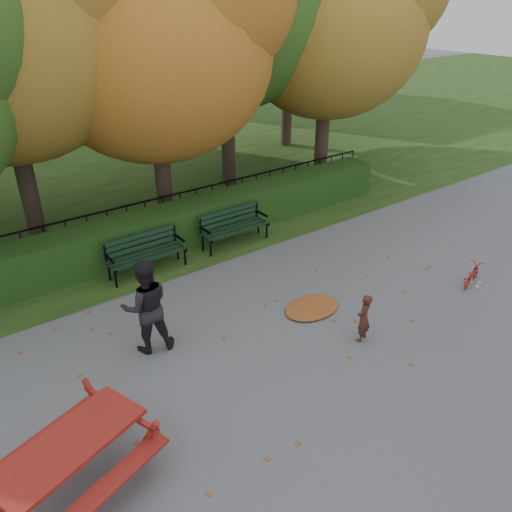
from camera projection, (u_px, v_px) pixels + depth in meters
ground at (294, 328)px, 9.53m from camera, size 90.00×90.00×0.00m
grass_strip at (62, 155)px, 19.46m from camera, size 90.00×90.00×0.00m
hedge at (179, 225)px, 12.49m from camera, size 13.00×0.90×1.00m
iron_fence at (164, 214)px, 13.04m from camera, size 14.00×0.04×1.02m
tree_b at (8, 6)px, 10.49m from camera, size 6.72×6.40×8.79m
tree_c at (167, 32)px, 11.92m from camera, size 6.30×6.00×8.00m
tree_e at (343, 14)px, 14.63m from camera, size 6.09×5.80×8.16m
tree_g at (301, 0)px, 18.28m from camera, size 6.30×6.00×8.55m
bench_left at (145, 251)px, 11.23m from camera, size 1.80×0.57×0.88m
bench_right at (233, 224)px, 12.48m from camera, size 1.80×0.57×0.88m
picnic_table at (70, 453)px, 6.19m from camera, size 2.29×2.06×0.92m
leaf_pile at (312, 307)px, 10.08m from camera, size 1.35×1.05×0.08m
leaf_scatter at (284, 320)px, 9.74m from camera, size 9.00×5.70×0.01m
child at (364, 318)px, 9.00m from camera, size 0.40×0.33×0.95m
adult at (146, 306)px, 8.60m from camera, size 1.01×0.87×1.78m
bicycle at (472, 274)px, 10.87m from camera, size 0.92×0.53×0.46m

